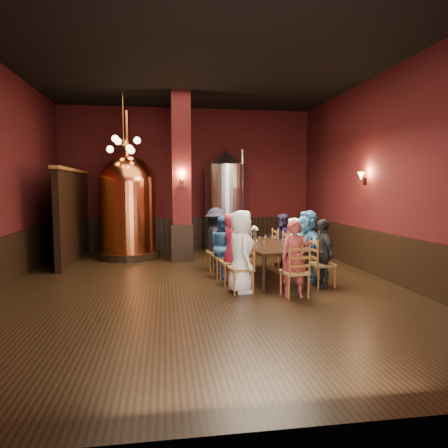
{
  "coord_description": "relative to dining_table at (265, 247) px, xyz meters",
  "views": [
    {
      "loc": [
        -0.75,
        -8.0,
        1.98
      ],
      "look_at": [
        0.47,
        0.2,
        1.22
      ],
      "focal_mm": 32.0,
      "sensor_mm": 36.0,
      "label": 1
    }
  ],
  "objects": [
    {
      "name": "room",
      "position": [
        -1.39,
        -0.38,
        1.56
      ],
      "size": [
        10.0,
        10.02,
        4.5
      ],
      "color": "black",
      "rests_on": "ground"
    },
    {
      "name": "wainscot_right",
      "position": [
        2.57,
        -0.38,
        -0.19
      ],
      "size": [
        0.08,
        9.9,
        1.0
      ],
      "primitive_type": "cube",
      "color": "black",
      "rests_on": "ground"
    },
    {
      "name": "wainscot_back",
      "position": [
        -1.39,
        4.58,
        -0.19
      ],
      "size": [
        7.9,
        0.08,
        1.0
      ],
      "primitive_type": "cube",
      "color": "black",
      "rests_on": "ground"
    },
    {
      "name": "column",
      "position": [
        -1.69,
        2.42,
        1.56
      ],
      "size": [
        0.58,
        0.58,
        4.5
      ],
      "primitive_type": "cube",
      "color": "#430E12",
      "rests_on": "ground"
    },
    {
      "name": "partition",
      "position": [
        -4.59,
        2.82,
        0.51
      ],
      "size": [
        0.22,
        3.5,
        2.4
      ],
      "primitive_type": "cube",
      "color": "black",
      "rests_on": "ground"
    },
    {
      "name": "pendant_cluster",
      "position": [
        -3.19,
        2.52,
        2.41
      ],
      "size": [
        0.9,
        0.9,
        1.7
      ],
      "primitive_type": null,
      "color": "#A57226",
      "rests_on": "room"
    },
    {
      "name": "sconce_wall",
      "position": [
        2.51,
        0.42,
        1.51
      ],
      "size": [
        0.2,
        0.2,
        0.36
      ],
      "primitive_type": null,
      "rotation": [
        0.0,
        0.0,
        1.57
      ],
      "color": "black",
      "rests_on": "room"
    },
    {
      "name": "sconce_column",
      "position": [
        -1.69,
        2.12,
        1.51
      ],
      "size": [
        0.2,
        0.2,
        0.36
      ],
      "primitive_type": null,
      "rotation": [
        0.0,
        0.0,
        3.14
      ],
      "color": "black",
      "rests_on": "column"
    },
    {
      "name": "dining_table",
      "position": [
        0.0,
        0.0,
        0.0
      ],
      "size": [
        1.26,
        2.49,
        0.75
      ],
      "rotation": [
        0.0,
        0.0,
        0.11
      ],
      "color": "black",
      "rests_on": "ground"
    },
    {
      "name": "chair_0",
      "position": [
        -0.74,
        -1.09,
        -0.23
      ],
      "size": [
        0.51,
        0.51,
        0.92
      ],
      "primitive_type": null,
      "rotation": [
        0.0,
        0.0,
        -1.46
      ],
      "color": "brown",
      "rests_on": "ground"
    },
    {
      "name": "person_0",
      "position": [
        -0.74,
        -1.09,
        0.09
      ],
      "size": [
        0.54,
        0.79,
        1.56
      ],
      "primitive_type": "imported",
      "rotation": [
        0.0,
        0.0,
        1.63
      ],
      "color": "white",
      "rests_on": "ground"
    },
    {
      "name": "chair_1",
      "position": [
        -0.81,
        -0.42,
        -0.23
      ],
      "size": [
        0.51,
        0.51,
        0.92
      ],
      "primitive_type": null,
      "rotation": [
        0.0,
        0.0,
        -1.46
      ],
      "color": "brown",
      "rests_on": "ground"
    },
    {
      "name": "person_1",
      "position": [
        -0.81,
        -0.42,
        0.04
      ],
      "size": [
        0.46,
        0.6,
        1.45
      ],
      "primitive_type": "imported",
      "rotation": [
        0.0,
        0.0,
        1.8
      ],
      "color": "#B01E40",
      "rests_on": "ground"
    },
    {
      "name": "chair_2",
      "position": [
        -0.88,
        0.24,
        -0.23
      ],
      "size": [
        0.51,
        0.51,
        0.92
      ],
      "primitive_type": null,
      "rotation": [
        0.0,
        0.0,
        -1.46
      ],
      "color": "brown",
      "rests_on": "ground"
    },
    {
      "name": "person_2",
      "position": [
        -0.88,
        0.24,
        -0.01
      ],
      "size": [
        0.56,
        0.74,
        1.37
      ],
      "primitive_type": "imported",
      "rotation": [
        0.0,
        0.0,
        1.96
      ],
      "color": "#2C6092",
      "rests_on": "ground"
    },
    {
      "name": "chair_3",
      "position": [
        -0.95,
        0.9,
        -0.23
      ],
      "size": [
        0.51,
        0.51,
        0.92
      ],
      "primitive_type": null,
      "rotation": [
        0.0,
        0.0,
        -1.46
      ],
      "color": "brown",
      "rests_on": "ground"
    },
    {
      "name": "person_3",
      "position": [
        -0.95,
        0.9,
        0.07
      ],
      "size": [
        0.69,
        1.04,
        1.51
      ],
      "primitive_type": "imported",
      "rotation": [
        0.0,
        0.0,
        1.71
      ],
      "color": "black",
      "rests_on": "ground"
    },
    {
      "name": "chair_4",
      "position": [
        0.95,
        -0.9,
        -0.23
      ],
      "size": [
        0.51,
        0.51,
        0.92
      ],
      "primitive_type": null,
      "rotation": [
        0.0,
        0.0,
        1.68
      ],
      "color": "brown",
      "rests_on": "ground"
    },
    {
      "name": "person_4",
      "position": [
        0.95,
        -0.9,
        -0.01
      ],
      "size": [
        0.38,
        0.81,
        1.36
      ],
      "primitive_type": "imported",
      "rotation": [
        0.0,
        0.0,
        4.77
      ],
      "color": "black",
      "rests_on": "ground"
    },
    {
      "name": "chair_5",
      "position": [
        0.88,
        -0.24,
        -0.23
      ],
      "size": [
        0.51,
        0.51,
        0.92
      ],
      "primitive_type": null,
      "rotation": [
        0.0,
        0.0,
        1.68
      ],
      "color": "brown",
      "rests_on": "ground"
    },
    {
      "name": "person_5",
      "position": [
        0.88,
        -0.24,
        0.06
      ],
      "size": [
        0.61,
        1.44,
        1.5
      ],
      "primitive_type": "imported",
      "rotation": [
        0.0,
        0.0,
        4.83
      ],
      "color": "teal",
      "rests_on": "ground"
    },
    {
      "name": "chair_6",
      "position": [
        0.81,
        0.42,
        -0.23
      ],
      "size": [
        0.51,
        0.51,
        0.92
      ],
      "primitive_type": null,
      "rotation": [
        0.0,
        0.0,
        1.68
      ],
      "color": "brown",
      "rests_on": "ground"
    },
    {
      "name": "person_6",
      "position": [
        0.81,
        0.42,
        -0.04
      ],
      "size": [
        0.52,
        0.7,
        1.29
      ],
      "primitive_type": "imported",
      "rotation": [
        0.0,
        0.0,
        4.52
      ],
      "color": "#B4AC9E",
      "rests_on": "ground"
    },
    {
      "name": "chair_7",
      "position": [
        0.74,
        1.09,
        -0.23
      ],
      "size": [
        0.51,
        0.51,
        0.92
      ],
      "primitive_type": null,
      "rotation": [
        0.0,
        0.0,
        1.68
      ],
      "color": "brown",
      "rests_on": "ground"
    },
    {
      "name": "person_7",
      "position": [
        0.74,
        1.09,
        -0.02
      ],
      "size": [
        0.46,
        0.71,
        1.34
      ],
      "primitive_type": "imported",
      "rotation": [
        0.0,
        0.0,
        4.94
      ],
      "color": "#211D3B",
      "rests_on": "ground"
    },
    {
      "name": "chair_8",
      "position": [
        0.17,
        -1.54,
        -0.23
      ],
      "size": [
        0.51,
        0.51,
        0.92
      ],
      "primitive_type": null,
      "rotation": [
        0.0,
        0.0,
        3.25
      ],
      "color": "brown",
      "rests_on": "ground"
    },
    {
      "name": "person_8",
      "position": [
        0.17,
        -1.54,
        0.01
      ],
      "size": [
        0.55,
        0.4,
        1.4
      ],
      "primitive_type": "imported",
      "rotation": [
        0.0,
        0.0,
        6.14
      ],
      "color": "#943431",
      "rests_on": "ground"
    },
    {
      "name": "copper_kettle",
      "position": [
        -3.16,
        3.07,
        0.8
      ],
      "size": [
        1.99,
        1.99,
        4.08
      ],
      "rotation": [
        0.0,
        0.0,
        0.37
      ],
      "color": "black",
      "rests_on": "ground"
    },
    {
      "name": "steel_vessel",
      "position": [
        -0.27,
        3.8,
        0.86
      ],
      "size": [
        1.58,
        1.58,
        3.1
      ],
      "rotation": [
        0.0,
        0.0,
        -0.27
      ],
      "color": "#B2B2B7",
      "rests_on": "ground"
    },
    {
      "name": "rose_vase",
      "position": [
        0.01,
        1.01,
        0.26
      ],
      "size": [
        0.18,
        0.18,
        0.31
      ],
      "color": "white",
      "rests_on": "dining_table"
    },
    {
      "name": "wine_glass_0",
      "position": [
        -0.14,
        0.7,
        0.15
      ],
      "size": [
        0.07,
        0.07,
        0.17
      ],
      "primitive_type": null,
      "color": "white",
      "rests_on": "dining_table"
    },
    {
      "name": "wine_glass_1",
      "position": [
        -0.14,
        -0.0,
        0.15
      ],
      "size": [
        0.07,
        0.07,
        0.17
      ],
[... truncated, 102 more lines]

